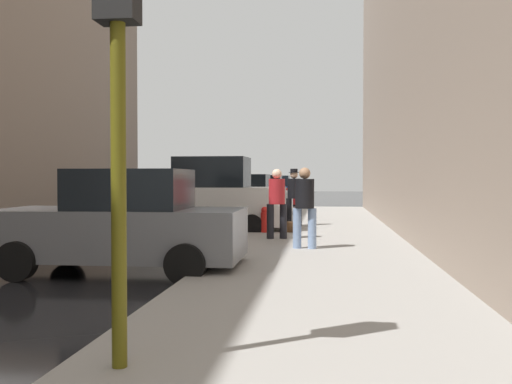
% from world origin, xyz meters
% --- Properties ---
extents(sidewalk, '(4.00, 40.00, 0.15)m').
position_xyz_m(sidewalk, '(6.00, 0.00, 0.07)').
color(sidewalk, gray).
rests_on(sidewalk, ground_plane).
extents(parked_gray_coupe, '(4.22, 2.10, 1.79)m').
position_xyz_m(parked_gray_coupe, '(2.65, -0.41, 0.85)').
color(parked_gray_coupe, slate).
rests_on(parked_gray_coupe, ground_plane).
extents(parked_white_van, '(4.62, 2.09, 2.25)m').
position_xyz_m(parked_white_van, '(2.65, 6.66, 1.03)').
color(parked_white_van, silver).
rests_on(parked_white_van, ground_plane).
extents(parked_silver_sedan, '(4.24, 2.14, 1.79)m').
position_xyz_m(parked_silver_sedan, '(2.65, 13.55, 0.85)').
color(parked_silver_sedan, '#B7BABF').
rests_on(parked_silver_sedan, ground_plane).
extents(parked_red_hatchback, '(4.21, 2.08, 1.79)m').
position_xyz_m(parked_red_hatchback, '(2.65, 20.32, 0.85)').
color(parked_red_hatchback, '#B2191E').
rests_on(parked_red_hatchback, ground_plane).
extents(parked_blue_sedan, '(4.21, 2.07, 1.79)m').
position_xyz_m(parked_blue_sedan, '(2.65, 27.03, 0.85)').
color(parked_blue_sedan, navy).
rests_on(parked_blue_sedan, ground_plane).
extents(fire_hydrant, '(0.42, 0.22, 0.70)m').
position_xyz_m(fire_hydrant, '(4.45, 5.68, 0.50)').
color(fire_hydrant, red).
rests_on(fire_hydrant, sidewalk).
extents(traffic_light, '(0.32, 0.32, 3.60)m').
position_xyz_m(traffic_light, '(4.50, -5.51, 2.76)').
color(traffic_light, '#514C0F').
rests_on(traffic_light, sidewalk).
extents(pedestrian_with_fedora, '(0.53, 0.49, 1.78)m').
position_xyz_m(pedestrian_with_fedora, '(5.12, 7.97, 1.14)').
color(pedestrian_with_fedora, black).
rests_on(pedestrian_with_fedora, sidewalk).
extents(pedestrian_in_jeans, '(0.52, 0.44, 1.71)m').
position_xyz_m(pedestrian_in_jeans, '(5.67, 2.23, 1.10)').
color(pedestrian_in_jeans, '#728CB2').
rests_on(pedestrian_in_jeans, sidewalk).
extents(pedestrian_in_red_jacket, '(0.52, 0.46, 1.71)m').
position_xyz_m(pedestrian_in_red_jacket, '(4.92, 4.10, 1.10)').
color(pedestrian_in_red_jacket, black).
rests_on(pedestrian_in_red_jacket, sidewalk).
extents(rolling_suitcase, '(0.40, 0.59, 1.04)m').
position_xyz_m(rolling_suitcase, '(4.61, 7.22, 0.49)').
color(rolling_suitcase, '#591414').
rests_on(rolling_suitcase, sidewalk).
extents(duffel_bag, '(0.32, 0.44, 0.28)m').
position_xyz_m(duffel_bag, '(5.12, 5.93, 0.29)').
color(duffel_bag, '#472D19').
rests_on(duffel_bag, sidewalk).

